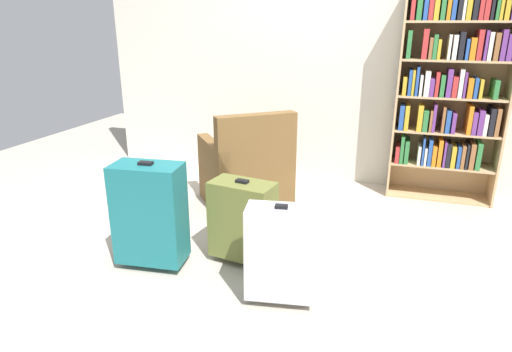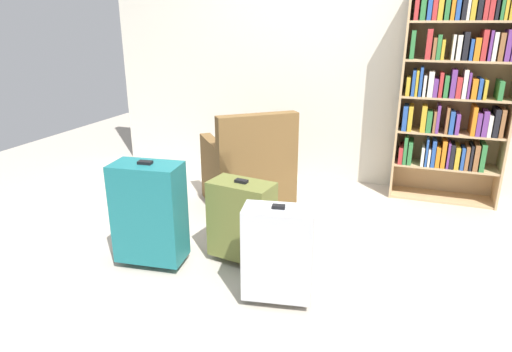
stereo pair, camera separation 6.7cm
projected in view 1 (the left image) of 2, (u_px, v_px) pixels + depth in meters
The scene contains 8 objects.
ground_plane at pixel (271, 249), 3.32m from camera, with size 8.37×8.37×0.00m, color #B2A899.
back_wall at pixel (322, 55), 4.49m from camera, with size 4.78×0.10×2.60m, color beige.
bookshelf at pixel (451, 88), 3.99m from camera, with size 0.95×0.34×1.93m.
armchair at pixel (246, 172), 4.04m from camera, with size 0.99×0.99×0.90m.
mug at pixel (302, 216), 3.78m from camera, with size 0.12×0.08×0.10m.
suitcase_teal at pixel (150, 213), 2.99m from camera, with size 0.49×0.31×0.76m.
suitcase_olive at pixel (243, 220), 3.06m from camera, with size 0.47×0.30×0.61m.
suitcase_silver at pixel (281, 253), 2.60m from camera, with size 0.44×0.27×0.64m.
Camera 1 is at (0.82, -2.84, 1.61)m, focal length 31.04 mm.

